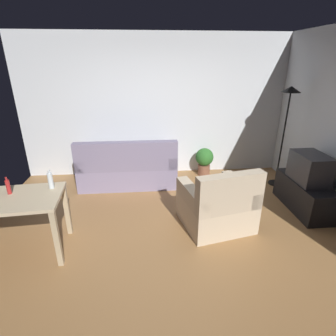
% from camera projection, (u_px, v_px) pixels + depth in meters
% --- Properties ---
extents(ground_plane, '(5.20, 4.40, 0.02)m').
position_uv_depth(ground_plane, '(164.00, 232.00, 3.69)').
color(ground_plane, '#9E7042').
extents(wall_rear, '(5.20, 0.10, 2.70)m').
position_uv_depth(wall_rear, '(155.00, 107.00, 5.20)').
color(wall_rear, silver).
rests_on(wall_rear, ground_plane).
extents(couch, '(1.79, 0.84, 0.92)m').
position_uv_depth(couch, '(128.00, 169.00, 4.98)').
color(couch, gray).
rests_on(couch, ground_plane).
extents(tv_stand, '(0.44, 1.10, 0.48)m').
position_uv_depth(tv_stand, '(304.00, 195.00, 4.17)').
color(tv_stand, black).
rests_on(tv_stand, ground_plane).
extents(tv, '(0.41, 0.60, 0.44)m').
position_uv_depth(tv, '(310.00, 168.00, 4.00)').
color(tv, '#2D2D33').
rests_on(tv, tv_stand).
extents(torchiere_lamp, '(0.32, 0.32, 1.81)m').
position_uv_depth(torchiere_lamp, '(288.00, 110.00, 4.56)').
color(torchiere_lamp, black).
rests_on(torchiere_lamp, ground_plane).
extents(desk, '(1.25, 0.79, 0.76)m').
position_uv_depth(desk, '(8.00, 207.00, 3.05)').
color(desk, '#C6B28E').
rests_on(desk, ground_plane).
extents(potted_plant, '(0.36, 0.36, 0.57)m').
position_uv_depth(potted_plant, '(204.00, 160.00, 5.39)').
color(potted_plant, brown).
rests_on(potted_plant, ground_plane).
extents(armchair, '(1.06, 1.01, 0.92)m').
position_uv_depth(armchair, '(218.00, 206.00, 3.70)').
color(armchair, beige).
rests_on(armchair, ground_plane).
extents(bottle_red, '(0.05, 0.05, 0.21)m').
position_uv_depth(bottle_red, '(8.00, 187.00, 3.07)').
color(bottle_red, '#AD2323').
rests_on(bottle_red, desk).
extents(bottle_clear, '(0.06, 0.06, 0.24)m').
position_uv_depth(bottle_clear, '(50.00, 180.00, 3.20)').
color(bottle_clear, silver).
rests_on(bottle_clear, desk).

